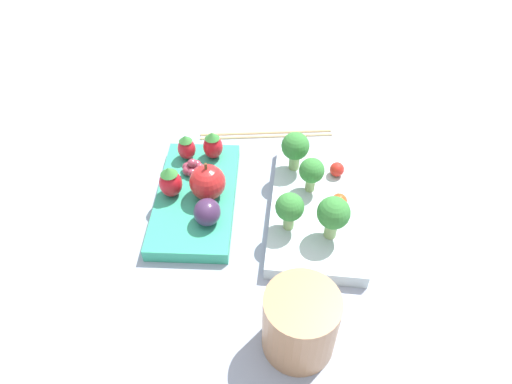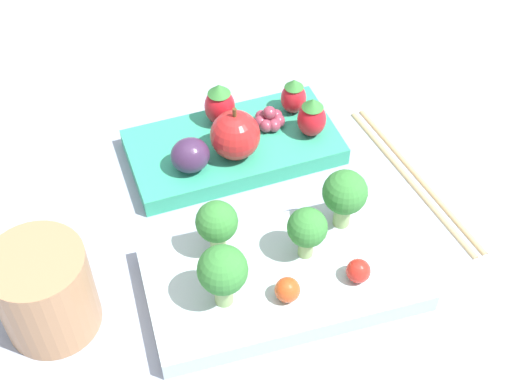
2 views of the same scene
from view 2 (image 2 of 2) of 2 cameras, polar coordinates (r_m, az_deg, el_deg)
The scene contains 17 objects.
ground_plane at distance 0.66m, azimuth 0.69°, elevation -1.27°, with size 4.00×4.00×0.00m, color #939EB2.
bento_box_savoury at distance 0.60m, azimuth 2.13°, elevation -6.80°, with size 0.23×0.13×0.02m.
bento_box_fruit at distance 0.71m, azimuth -1.81°, elevation 3.62°, with size 0.21×0.11×0.02m.
broccoli_floret_0 at distance 0.55m, azimuth -2.68°, elevation -6.39°, with size 0.04×0.04×0.06m.
broccoli_floret_1 at distance 0.58m, azimuth 4.12°, elevation -2.97°, with size 0.03×0.03×0.05m.
broccoli_floret_2 at distance 0.60m, azimuth 7.12°, elevation -0.16°, with size 0.04×0.04×0.06m.
broccoli_floret_3 at distance 0.58m, azimuth -3.15°, elevation -2.51°, with size 0.04×0.04×0.05m.
cherry_tomato_0 at distance 0.59m, azimuth 8.18°, elevation -6.26°, with size 0.02×0.02×0.02m.
cherry_tomato_1 at distance 0.57m, azimuth 2.53°, elevation -7.82°, with size 0.02×0.02×0.02m.
apple at distance 0.67m, azimuth -1.67°, elevation 4.58°, with size 0.05×0.05×0.06m.
strawberry_0 at distance 0.70m, azimuth 4.49°, elevation 5.98°, with size 0.03×0.03×0.04m.
strawberry_1 at distance 0.72m, azimuth 3.02°, elevation 7.67°, with size 0.03×0.03×0.04m.
strawberry_2 at distance 0.71m, azimuth -2.93°, elevation 7.03°, with size 0.03×0.03×0.05m.
plum at distance 0.66m, azimuth -5.28°, elevation 2.95°, with size 0.04×0.03×0.03m.
grape_cluster at distance 0.71m, azimuth 1.07°, elevation 5.85°, with size 0.03×0.03×0.02m.
drinking_cup at distance 0.58m, azimuth -16.53°, elevation -7.63°, with size 0.08×0.08×0.08m.
chopsticks_pair at distance 0.70m, azimuth 12.51°, elevation 1.23°, with size 0.04×0.21×0.01m.
Camera 2 is at (0.14, 0.41, 0.50)m, focal length 50.00 mm.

